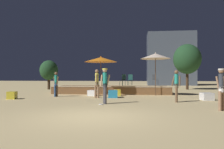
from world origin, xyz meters
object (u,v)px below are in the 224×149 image
(patio_umbrella_1, at_px, (101,60))
(bistro_chair_2, at_px, (155,79))
(cube_seat_0, at_px, (117,93))
(cube_seat_3, at_px, (12,95))
(person_2, at_px, (56,83))
(bistro_chair_0, at_px, (130,79))
(cube_seat_4, at_px, (93,93))
(person_4, at_px, (97,82))
(person_3, at_px, (105,83))
(background_tree_1, at_px, (49,70))
(cube_seat_1, at_px, (207,97))
(person_1, at_px, (221,87))
(patio_umbrella_0, at_px, (155,56))
(frisbee_disc, at_px, (101,104))
(person_0, at_px, (176,85))
(bistro_chair_1, at_px, (123,79))
(cube_seat_2, at_px, (113,94))
(background_tree_0, at_px, (187,59))

(patio_umbrella_1, relative_size, bistro_chair_2, 3.22)
(cube_seat_0, relative_size, cube_seat_3, 0.95)
(person_2, distance_m, bistro_chair_0, 6.24)
(cube_seat_4, xyz_separation_m, person_2, (-2.40, -0.90, 0.71))
(person_4, bearing_deg, person_3, -73.05)
(background_tree_1, bearing_deg, cube_seat_1, -34.84)
(person_1, height_order, person_2, person_1)
(person_2, bearing_deg, patio_umbrella_0, -45.90)
(person_4, bearing_deg, frisbee_disc, -77.17)
(patio_umbrella_1, xyz_separation_m, cube_seat_0, (1.28, -0.56, -2.41))
(person_0, xyz_separation_m, background_tree_1, (-11.37, 10.45, 1.11))
(person_1, bearing_deg, patio_umbrella_1, 98.15)
(cube_seat_1, relative_size, bistro_chair_1, 0.79)
(person_3, xyz_separation_m, bistro_chair_0, (1.09, 7.30, 0.17))
(frisbee_disc, bearing_deg, cube_seat_0, 85.83)
(cube_seat_3, relative_size, bistro_chair_1, 0.61)
(patio_umbrella_0, height_order, bistro_chair_0, patio_umbrella_0)
(cube_seat_4, bearing_deg, bistro_chair_2, 36.41)
(person_1, xyz_separation_m, background_tree_1, (-12.62, 13.23, 1.09))
(person_0, bearing_deg, background_tree_1, 59.29)
(patio_umbrella_1, height_order, cube_seat_0, patio_umbrella_1)
(person_2, bearing_deg, bistro_chair_1, -28.00)
(patio_umbrella_1, relative_size, person_4, 1.59)
(cube_seat_2, xyz_separation_m, background_tree_1, (-7.74, 8.37, 1.79))
(cube_seat_0, relative_size, background_tree_1, 0.17)
(patio_umbrella_1, relative_size, bistro_chair_1, 3.22)
(cube_seat_1, height_order, bistro_chair_1, bistro_chair_1)
(cube_seat_2, relative_size, bistro_chair_2, 0.74)
(cube_seat_0, relative_size, person_1, 0.30)
(bistro_chair_2, bearing_deg, person_4, 103.50)
(cube_seat_2, height_order, bistro_chair_2, bistro_chair_2)
(cube_seat_0, xyz_separation_m, person_2, (-4.09, -1.18, 0.68))
(patio_umbrella_0, bearing_deg, background_tree_1, 149.34)
(cube_seat_2, height_order, bistro_chair_0, bistro_chair_0)
(patio_umbrella_0, xyz_separation_m, bistro_chair_1, (-2.40, 1.05, -1.66))
(cube_seat_1, xyz_separation_m, person_2, (-9.48, 1.22, 0.69))
(background_tree_0, bearing_deg, person_3, -118.22)
(patio_umbrella_1, height_order, cube_seat_3, patio_umbrella_1)
(cube_seat_2, xyz_separation_m, person_0, (3.64, -2.08, 0.68))
(cube_seat_3, distance_m, person_1, 11.41)
(cube_seat_0, xyz_separation_m, person_4, (-1.15, -1.80, 0.79))
(patio_umbrella_0, relative_size, person_4, 1.72)
(background_tree_0, bearing_deg, bistro_chair_0, -135.96)
(person_1, bearing_deg, person_2, 116.76)
(cube_seat_0, relative_size, person_0, 0.30)
(cube_seat_2, distance_m, background_tree_0, 12.36)
(background_tree_1, bearing_deg, background_tree_0, 5.61)
(person_4, relative_size, bistro_chair_0, 2.03)
(cube_seat_1, distance_m, bistro_chair_0, 6.83)
(bistro_chair_1, relative_size, frisbee_disc, 3.87)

